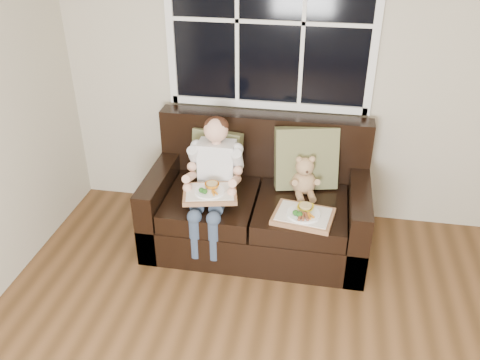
% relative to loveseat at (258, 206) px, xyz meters
% --- Properties ---
extents(room_walls, '(4.52, 5.02, 2.71)m').
position_rel_loveseat_xyz_m(room_walls, '(0.56, -2.02, 1.28)').
color(room_walls, '#BEB69D').
rests_on(room_walls, ground).
extents(window_back, '(1.62, 0.04, 1.37)m').
position_rel_loveseat_xyz_m(window_back, '(0.00, 0.46, 1.34)').
color(window_back, black).
rests_on(window_back, room_walls).
extents(loveseat, '(1.70, 0.92, 0.96)m').
position_rel_loveseat_xyz_m(loveseat, '(0.00, 0.00, 0.00)').
color(loveseat, black).
rests_on(loveseat, ground).
extents(pillow_left, '(0.43, 0.26, 0.42)m').
position_rel_loveseat_xyz_m(pillow_left, '(-0.37, 0.15, 0.34)').
color(pillow_left, brown).
rests_on(pillow_left, loveseat).
extents(pillow_right, '(0.52, 0.33, 0.50)m').
position_rel_loveseat_xyz_m(pillow_right, '(0.35, 0.15, 0.38)').
color(pillow_right, brown).
rests_on(pillow_right, loveseat).
extents(child, '(0.41, 0.60, 0.93)m').
position_rel_loveseat_xyz_m(child, '(-0.32, -0.12, 0.35)').
color(child, silver).
rests_on(child, loveseat).
extents(teddy_bear, '(0.22, 0.27, 0.33)m').
position_rel_loveseat_xyz_m(teddy_bear, '(0.35, 0.03, 0.27)').
color(teddy_bear, tan).
rests_on(teddy_bear, loveseat).
extents(tray_left, '(0.45, 0.38, 0.09)m').
position_rel_loveseat_xyz_m(tray_left, '(-0.32, -0.29, 0.26)').
color(tray_left, '#A7724B').
rests_on(tray_left, child).
extents(tray_right, '(0.46, 0.38, 0.10)m').
position_rel_loveseat_xyz_m(tray_right, '(0.37, -0.33, 0.17)').
color(tray_right, '#A7724B').
rests_on(tray_right, loveseat).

